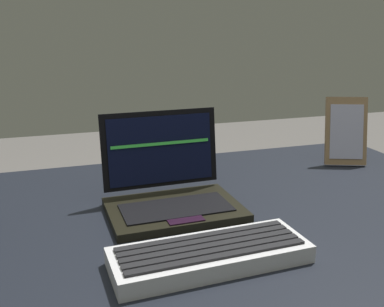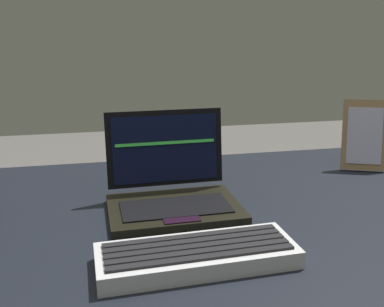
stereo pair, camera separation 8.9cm
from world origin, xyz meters
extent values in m
cube|color=black|center=(0.00, 0.00, 0.74)|extent=(1.31, 0.81, 0.03)
cylinder|color=black|center=(0.60, 0.34, 0.36)|extent=(0.06, 0.06, 0.72)
cube|color=black|center=(-0.07, 0.01, 0.76)|extent=(0.28, 0.20, 0.02)
cube|color=black|center=(-0.07, 0.00, 0.77)|extent=(0.22, 0.11, 0.00)
cube|color=black|center=(-0.07, -0.06, 0.77)|extent=(0.07, 0.03, 0.00)
cube|color=black|center=(-0.07, 0.12, 0.86)|extent=(0.26, 0.04, 0.17)
cube|color=black|center=(-0.07, 0.11, 0.86)|extent=(0.23, 0.03, 0.15)
cube|color=#4CF259|center=(-0.07, 0.11, 0.88)|extent=(0.22, 0.01, 0.01)
cube|color=silver|center=(-0.07, -0.20, 0.77)|extent=(0.33, 0.13, 0.03)
cube|color=black|center=(-0.07, -0.24, 0.78)|extent=(0.30, 0.03, 0.00)
cube|color=black|center=(-0.07, -0.22, 0.78)|extent=(0.30, 0.03, 0.00)
cube|color=black|center=(-0.07, -0.20, 0.78)|extent=(0.30, 0.03, 0.00)
cube|color=black|center=(-0.07, -0.18, 0.78)|extent=(0.30, 0.03, 0.00)
cube|color=black|center=(-0.07, -0.16, 0.78)|extent=(0.30, 0.03, 0.00)
cube|color=#95734E|center=(0.47, 0.20, 0.85)|extent=(0.12, 0.09, 0.18)
cube|color=#B5B6D2|center=(0.47, 0.19, 0.85)|extent=(0.10, 0.07, 0.15)
cube|color=#95734E|center=(0.49, 0.23, 0.77)|extent=(0.02, 0.02, 0.03)
camera|label=1|loc=(-0.29, -0.81, 1.13)|focal=41.68mm
camera|label=2|loc=(-0.21, -0.83, 1.13)|focal=41.68mm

